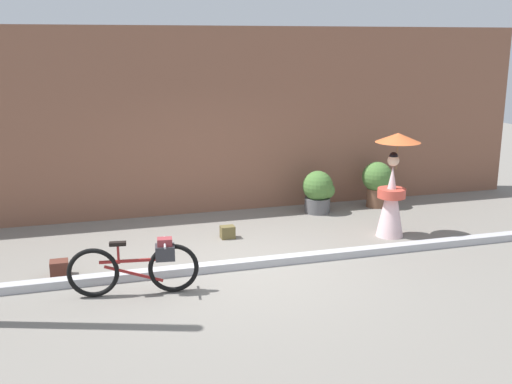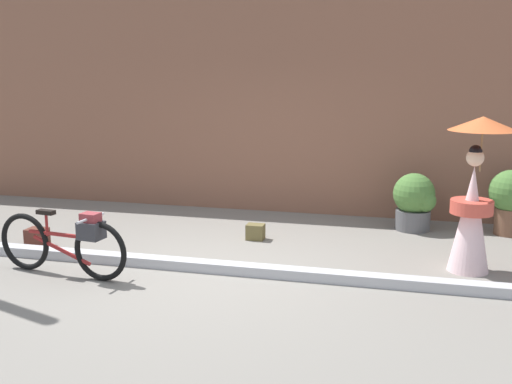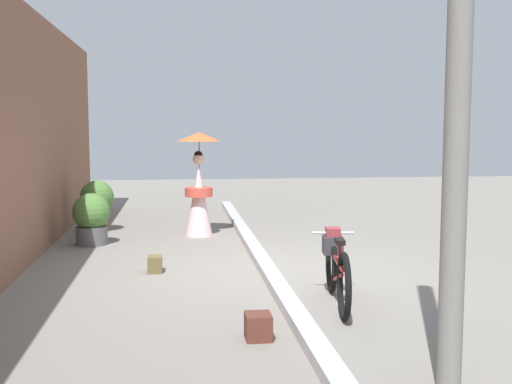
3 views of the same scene
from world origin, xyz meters
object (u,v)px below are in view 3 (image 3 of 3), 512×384
backpack_on_pavement (155,264)px  backpack_spare (259,326)px  bicycle_near_officer (336,266)px  person_with_parasol (199,184)px  utility_pole (459,59)px  potted_plant_small (98,202)px  potted_plant_by_door (92,218)px

backpack_on_pavement → backpack_spare: size_ratio=0.94×
bicycle_near_officer → backpack_spare: (-1.08, 0.99, -0.28)m
person_with_parasol → utility_pole: 7.18m
utility_pole → potted_plant_small: bearing=24.5°
backpack_on_pavement → bicycle_near_officer: bearing=-130.4°
potted_plant_by_door → bicycle_near_officer: bearing=-141.1°
potted_plant_by_door → backpack_spare: potted_plant_by_door is taller
utility_pole → person_with_parasol: bearing=13.1°
backpack_on_pavement → backpack_spare: (-2.79, -1.03, 0.01)m
potted_plant_small → utility_pole: size_ratio=0.20×
bicycle_near_officer → person_with_parasol: (4.51, 1.34, 0.50)m
bicycle_near_officer → backpack_spare: bicycle_near_officer is taller
bicycle_near_officer → backpack_spare: bearing=137.3°
potted_plant_by_door → utility_pole: (-6.19, -3.37, 1.95)m
bicycle_near_officer → backpack_on_pavement: 2.66m
potted_plant_by_door → potted_plant_small: 1.35m
backpack_on_pavement → utility_pole: size_ratio=0.05×
potted_plant_small → utility_pole: bearing=-155.5°
bicycle_near_officer → potted_plant_small: (5.20, 3.18, 0.14)m
potted_plant_by_door → utility_pole: utility_pole is taller
potted_plant_small → backpack_on_pavement: potted_plant_small is taller
backpack_on_pavement → utility_pole: bearing=-150.6°
person_with_parasol → utility_pole: size_ratio=0.38×
person_with_parasol → backpack_on_pavement: size_ratio=7.52×
backpack_spare → utility_pole: (-1.25, -1.25, 2.28)m
bicycle_near_officer → utility_pole: 3.08m
person_with_parasol → bicycle_near_officer: bearing=-163.5°
bicycle_near_officer → utility_pole: size_ratio=0.36×
backpack_spare → person_with_parasol: bearing=3.6°
potted_plant_small → backpack_on_pavement: size_ratio=3.87×
bicycle_near_officer → backpack_spare: 1.49m
potted_plant_by_door → potted_plant_small: potted_plant_small is taller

